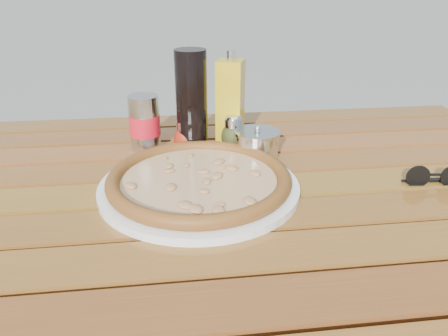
{
  "coord_description": "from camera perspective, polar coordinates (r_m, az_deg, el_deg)",
  "views": [
    {
      "loc": [
        -0.09,
        -0.71,
        1.11
      ],
      "look_at": [
        0.0,
        0.02,
        0.78
      ],
      "focal_mm": 35.0,
      "sensor_mm": 36.0,
      "label": 1
    }
  ],
  "objects": [
    {
      "name": "plate",
      "position": [
        0.79,
        -3.25,
        -2.45
      ],
      "size": [
        0.47,
        0.47,
        0.01
      ],
      "primitive_type": "cylinder",
      "rotation": [
        0.0,
        0.0,
        -0.41
      ],
      "color": "white",
      "rests_on": "table"
    },
    {
      "name": "olive_oil_cruet",
      "position": [
        0.97,
        0.82,
        8.52
      ],
      "size": [
        0.07,
        0.07,
        0.21
      ],
      "rotation": [
        0.0,
        0.0,
        -0.36
      ],
      "color": "gold",
      "rests_on": "table"
    },
    {
      "name": "soda_can",
      "position": [
        0.97,
        -10.31,
        5.79
      ],
      "size": [
        0.09,
        0.09,
        0.12
      ],
      "rotation": [
        0.0,
        0.0,
        0.43
      ],
      "color": "#BDBDC1",
      "rests_on": "table"
    },
    {
      "name": "oregano_shaker",
      "position": [
        0.96,
        1.24,
        4.59
      ],
      "size": [
        0.06,
        0.06,
        0.08
      ],
      "rotation": [
        0.0,
        0.0,
        0.17
      ],
      "color": "#3F431B",
      "rests_on": "table"
    },
    {
      "name": "table",
      "position": [
        0.84,
        0.17,
        -7.16
      ],
      "size": [
        1.4,
        0.9,
        0.75
      ],
      "color": "#3B1B0D",
      "rests_on": "ground"
    },
    {
      "name": "dark_bottle",
      "position": [
        0.93,
        -4.25,
        8.49
      ],
      "size": [
        0.07,
        0.07,
        0.22
      ],
      "primitive_type": "cylinder",
      "rotation": [
        0.0,
        0.0,
        -0.11
      ],
      "color": "black",
      "rests_on": "table"
    },
    {
      "name": "pizza",
      "position": [
        0.78,
        -3.28,
        -1.42
      ],
      "size": [
        0.44,
        0.44,
        0.03
      ],
      "rotation": [
        0.0,
        0.0,
        -0.47
      ],
      "color": "beige",
      "rests_on": "plate"
    },
    {
      "name": "pepper_shaker",
      "position": [
        0.94,
        -4.96,
        4.19
      ],
      "size": [
        0.07,
        0.07,
        0.08
      ],
      "rotation": [
        0.0,
        0.0,
        0.33
      ],
      "color": "#A22612",
      "rests_on": "table"
    },
    {
      "name": "parmesan_tin",
      "position": [
        0.92,
        4.33,
        3.15
      ],
      "size": [
        0.11,
        0.11,
        0.07
      ],
      "rotation": [
        0.0,
        0.0,
        0.19
      ],
      "color": "silver",
      "rests_on": "table"
    },
    {
      "name": "sunglasses",
      "position": [
        0.89,
        25.77,
        -1.08
      ],
      "size": [
        0.11,
        0.03,
        0.04
      ],
      "rotation": [
        0.0,
        0.0,
        -0.11
      ],
      "color": "black",
      "rests_on": "table"
    }
  ]
}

